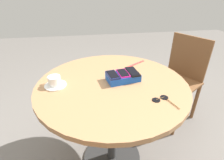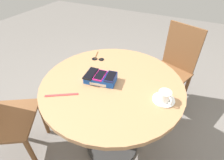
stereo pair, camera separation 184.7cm
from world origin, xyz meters
name	(u,v)px [view 1 (the left image)]	position (x,y,z in m)	size (l,w,h in m)	color
ground_plane	(112,157)	(0.00, 0.00, 0.00)	(8.00, 8.00, 0.00)	slate
round_table	(112,100)	(0.00, 0.00, 0.61)	(0.99, 0.99, 0.75)	#2D2D2D
phone_box	(123,77)	(-0.08, -0.02, 0.77)	(0.23, 0.16, 0.05)	blue
phone_black	(133,72)	(-0.15, -0.04, 0.80)	(0.08, 0.15, 0.01)	black
phone_magenta	(123,73)	(-0.08, -0.02, 0.80)	(0.08, 0.13, 0.01)	#D11975
phone_navy	(113,75)	(-0.01, -0.01, 0.80)	(0.09, 0.13, 0.01)	navy
saucer	(55,85)	(0.36, -0.02, 0.75)	(0.14, 0.14, 0.01)	white
coffee_cup	(54,80)	(0.36, -0.02, 0.79)	(0.09, 0.09, 0.06)	white
lanyard_strap	(135,64)	(-0.23, -0.26, 0.75)	(0.21, 0.02, 0.00)	red
sunglasses	(162,99)	(-0.25, 0.23, 0.75)	(0.11, 0.14, 0.01)	black
chair_far_side	(178,79)	(-0.76, -0.46, 0.46)	(0.58, 0.58, 0.87)	brown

